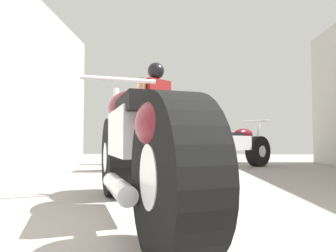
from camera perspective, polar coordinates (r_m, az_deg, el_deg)
name	(u,v)px	position (r m, az deg, el deg)	size (l,w,h in m)	color
ground_plane	(214,183)	(3.61, 8.66, -10.68)	(15.68, 15.68, 0.00)	gray
motorcycle_maroon_cruiser	(135,147)	(1.94, -6.24, -4.07)	(1.05, 2.19, 1.06)	black
motorcycle_black_naked	(236,148)	(5.54, 12.75, -4.01)	(1.54, 1.44, 0.90)	black
mechanic_in_blue	(142,117)	(6.30, -4.94, 1.69)	(0.71, 0.34, 1.76)	#4C4C4C
mechanic_with_helmet	(156,106)	(4.97, -2.32, 3.89)	(0.56, 0.59, 1.80)	#384766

